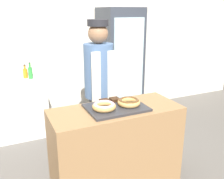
{
  "coord_description": "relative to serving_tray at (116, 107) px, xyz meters",
  "views": [
    {
      "loc": [
        -1.05,
        -2.18,
        1.89
      ],
      "look_at": [
        0.0,
        0.1,
        1.1
      ],
      "focal_mm": 40.0,
      "sensor_mm": 36.0,
      "label": 1
    }
  ],
  "objects": [
    {
      "name": "bottle_green",
      "position": [
        -0.62,
        1.81,
        0.04
      ],
      "size": [
        0.06,
        0.06,
        0.26
      ],
      "color": "#2D8C38",
      "rests_on": "chest_freezer"
    },
    {
      "name": "donut_chocolate_glaze",
      "position": [
        0.14,
        -0.02,
        0.05
      ],
      "size": [
        0.24,
        0.24,
        0.06
      ],
      "color": "tan",
      "rests_on": "serving_tray"
    },
    {
      "name": "serving_tray",
      "position": [
        0.0,
        0.0,
        0.0
      ],
      "size": [
        0.61,
        0.45,
        0.02
      ],
      "color": "#2D2D33",
      "rests_on": "display_counter"
    },
    {
      "name": "chest_freezer",
      "position": [
        -0.87,
        1.74,
        -0.49
      ],
      "size": [
        0.86,
        0.62,
        0.88
      ],
      "color": "white",
      "rests_on": "ground_plane"
    },
    {
      "name": "wall_back",
      "position": [
        0.0,
        2.13,
        0.41
      ],
      "size": [
        8.0,
        0.06,
        2.7
      ],
      "color": "silver",
      "rests_on": "ground_plane"
    },
    {
      "name": "brownie_back_left",
      "position": [
        -0.06,
        0.16,
        0.03
      ],
      "size": [
        0.1,
        0.1,
        0.03
      ],
      "color": "#382111",
      "rests_on": "serving_tray"
    },
    {
      "name": "display_counter",
      "position": [
        0.0,
        0.0,
        -0.47
      ],
      "size": [
        1.38,
        0.58,
        0.92
      ],
      "color": "#997047",
      "rests_on": "ground_plane"
    },
    {
      "name": "donut_light_glaze",
      "position": [
        -0.14,
        -0.02,
        0.05
      ],
      "size": [
        0.24,
        0.24,
        0.06
      ],
      "color": "tan",
      "rests_on": "serving_tray"
    },
    {
      "name": "beverage_fridge",
      "position": [
        0.9,
        1.73,
        0.04
      ],
      "size": [
        0.65,
        0.68,
        1.96
      ],
      "color": "#333842",
      "rests_on": "ground_plane"
    },
    {
      "name": "baker_person",
      "position": [
        0.05,
        0.58,
        0.03
      ],
      "size": [
        0.36,
        0.36,
        1.8
      ],
      "color": "#4C4C51",
      "rests_on": "ground_plane"
    },
    {
      "name": "brownie_back_right",
      "position": [
        0.06,
        0.16,
        0.03
      ],
      "size": [
        0.1,
        0.1,
        0.03
      ],
      "color": "#382111",
      "rests_on": "serving_tray"
    },
    {
      "name": "bottle_orange",
      "position": [
        -0.69,
        1.9,
        0.02
      ],
      "size": [
        0.07,
        0.07,
        0.21
      ],
      "color": "orange",
      "rests_on": "chest_freezer"
    }
  ]
}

